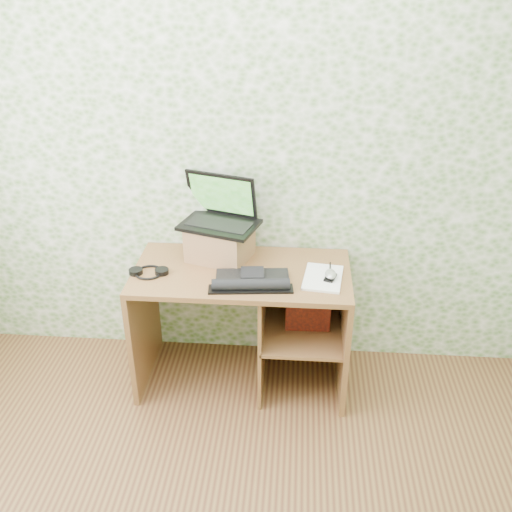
# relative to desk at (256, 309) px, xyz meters

# --- Properties ---
(wall_back) EXTENTS (3.50, 0.00, 3.50)m
(wall_back) POSITION_rel_desk_xyz_m (-0.08, 0.28, 0.82)
(wall_back) COLOR white
(wall_back) RESTS_ON ground
(desk) EXTENTS (1.20, 0.60, 0.75)m
(desk) POSITION_rel_desk_xyz_m (0.00, 0.00, 0.00)
(desk) COLOR brown
(desk) RESTS_ON floor
(riser) EXTENTS (0.39, 0.36, 0.20)m
(riser) POSITION_rel_desk_xyz_m (-0.22, 0.12, 0.37)
(riser) COLOR #8F6240
(riser) RESTS_ON desk
(laptop) EXTENTS (0.48, 0.41, 0.28)m
(laptop) POSITION_rel_desk_xyz_m (-0.22, 0.16, 0.53)
(laptop) COLOR black
(laptop) RESTS_ON riser
(keyboard) EXTENTS (0.45, 0.26, 0.06)m
(keyboard) POSITION_rel_desk_xyz_m (-0.01, -0.17, 0.29)
(keyboard) COLOR black
(keyboard) RESTS_ON desk
(headphones) EXTENTS (0.22, 0.17, 0.03)m
(headphones) POSITION_rel_desk_xyz_m (-0.58, -0.10, 0.28)
(headphones) COLOR black
(headphones) RESTS_ON desk
(notepad) EXTENTS (0.23, 0.31, 0.01)m
(notepad) POSITION_rel_desk_xyz_m (0.37, -0.08, 0.28)
(notepad) COLOR white
(notepad) RESTS_ON desk
(mouse) EXTENTS (0.09, 0.11, 0.03)m
(mouse) POSITION_rel_desk_xyz_m (0.41, -0.10, 0.30)
(mouse) COLOR #BABABD
(mouse) RESTS_ON notepad
(pen) EXTENTS (0.02, 0.14, 0.01)m
(pen) POSITION_rel_desk_xyz_m (0.41, 0.00, 0.29)
(pen) COLOR black
(pen) RESTS_ON notepad
(red_box) EXTENTS (0.25, 0.09, 0.30)m
(red_box) POSITION_rel_desk_xyz_m (0.30, -0.03, 0.06)
(red_box) COLOR maroon
(red_box) RESTS_ON desk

